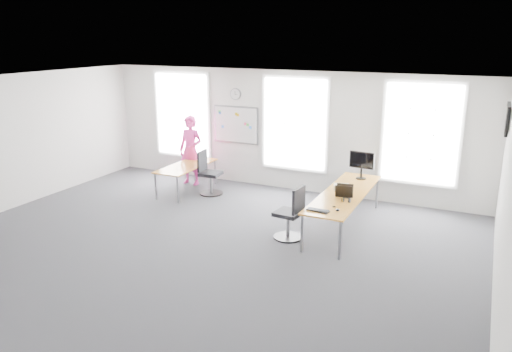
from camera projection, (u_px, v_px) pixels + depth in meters
The scene contains 24 objects.
floor at pixel (203, 244), 9.47m from camera, with size 10.00×10.00×0.00m, color #232328.
ceiling at pixel (198, 84), 8.64m from camera, with size 10.00×10.00×0.00m, color white.
wall_back at pixel (284, 131), 12.53m from camera, with size 10.00×10.00×0.00m, color silver.
wall_front at pixel (13, 251), 5.58m from camera, with size 10.00×10.00×0.00m, color silver.
wall_left at pixel (9, 143), 11.12m from camera, with size 10.00×10.00×0.00m, color silver.
wall_right at pixel (506, 207), 6.99m from camera, with size 10.00×10.00×0.00m, color silver.
window_left at pixel (183, 115), 13.69m from camera, with size 1.60×0.06×2.20m, color white.
window_mid at pixel (295, 124), 12.32m from camera, with size 1.60×0.06×2.20m, color white.
window_right at pixel (421, 134), 11.09m from camera, with size 1.60×0.06×2.20m, color white.
desk_right at pixel (344, 195), 10.07m from camera, with size 0.83×3.10×0.76m.
desk_left at pixel (186, 167), 12.47m from camera, with size 0.75×1.87×0.68m.
chair_right at pixel (291, 216), 9.59m from camera, with size 0.56×0.56×1.06m.
chair_left at pixel (208, 175), 12.32m from camera, with size 0.58×0.58×1.08m.
person at pixel (191, 150), 13.04m from camera, with size 0.66×0.43×1.81m, color #DE3390.
whiteboard at pixel (236, 125), 13.05m from camera, with size 1.20×0.03×0.90m, color silver.
wall_clock at pixel (236, 94), 12.83m from camera, with size 0.30×0.30×0.04m, color gray.
tv at pixel (507, 119), 9.40m from camera, with size 0.06×0.90×0.55m, color black.
keyboard at pixel (318, 211), 9.00m from camera, with size 0.42×0.15×0.02m, color black.
mouse at pixel (338, 210), 9.01m from camera, with size 0.07×0.11×0.04m, color black.
lens_cap at pixel (334, 207), 9.23m from camera, with size 0.06×0.06×0.01m, color black.
headphones at pixel (346, 200), 9.47m from camera, with size 0.16×0.09×0.10m.
laptop_sleeve at pixel (344, 191), 9.73m from camera, with size 0.34×0.23×0.27m.
paper_stack at pixel (341, 187), 10.25m from camera, with size 0.31×0.23×0.11m, color beige.
monitor at pixel (362, 163), 10.91m from camera, with size 0.55×0.23×0.61m.
Camera 1 is at (4.67, -7.47, 3.84)m, focal length 35.00 mm.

